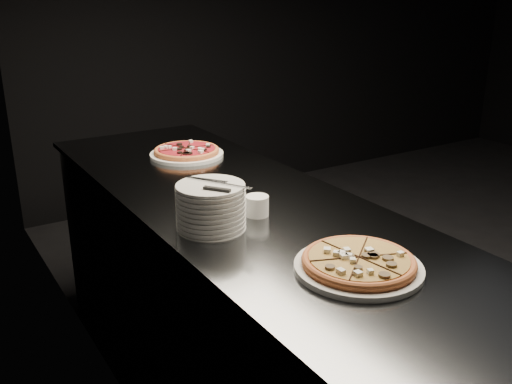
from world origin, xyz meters
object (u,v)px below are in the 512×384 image
counter (251,320)px  ramekin (257,205)px  cutlery (215,185)px  pizza_mushroom (359,263)px  plate_stack (211,207)px  pizza_tomato (187,152)px

counter → ramekin: ramekin is taller
cutlery → counter: bearing=-4.3°
pizza_mushroom → plate_stack: bearing=113.1°
pizza_tomato → plate_stack: plate_stack is taller
pizza_tomato → ramekin: (-0.11, -0.76, 0.02)m
pizza_tomato → plate_stack: (-0.29, -0.77, 0.05)m
pizza_mushroom → ramekin: 0.47m
cutlery → pizza_mushroom: bearing=-103.4°
counter → plate_stack: plate_stack is taller
plate_stack → cutlery: 0.08m
pizza_mushroom → counter: bearing=88.5°
pizza_mushroom → cutlery: size_ratio=1.82×
plate_stack → ramekin: 0.18m
pizza_tomato → cutlery: 0.85m
pizza_mushroom → pizza_tomato: size_ratio=1.21×
pizza_tomato → plate_stack: size_ratio=1.53×
pizza_mushroom → pizza_tomato: 1.23m
pizza_tomato → cutlery: (-0.28, -0.79, 0.13)m
counter → pizza_tomato: (0.08, 0.66, 0.48)m
pizza_mushroom → plate_stack: plate_stack is taller
plate_stack → pizza_tomato: bearing=69.7°
pizza_tomato → counter: bearing=-96.5°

